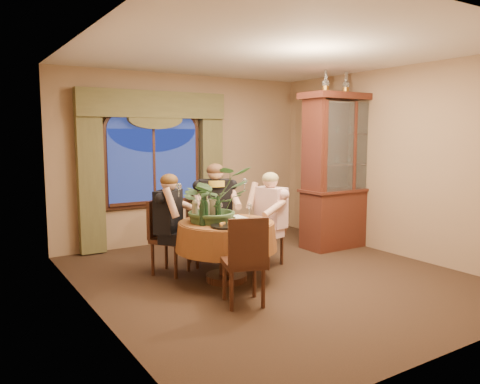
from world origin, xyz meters
TOP-DOWN VIEW (x-y plane):
  - floor at (0.00, 0.00)m, footprint 5.00×5.00m
  - wall_back at (0.00, 2.50)m, footprint 4.50×0.00m
  - wall_right at (2.25, 0.00)m, footprint 0.00×5.00m
  - ceiling at (0.00, 0.00)m, footprint 5.00×5.00m
  - window at (-0.60, 2.43)m, footprint 1.62×0.10m
  - arched_transom at (-0.60, 2.43)m, footprint 1.60×0.06m
  - drapery_left at (-1.63, 2.38)m, footprint 0.38×0.14m
  - drapery_right at (0.43, 2.38)m, footprint 0.38×0.14m
  - swag_valance at (-0.60, 2.35)m, footprint 2.45×0.16m
  - dining_table at (-0.58, 0.18)m, footprint 1.46×1.46m
  - china_cabinet at (1.96, 0.75)m, footprint 1.51×0.59m
  - oil_lamp_left at (1.54, 0.75)m, footprint 0.11×0.11m
  - oil_lamp_center at (1.96, 0.75)m, footprint 0.11×0.11m
  - oil_lamp_right at (2.39, 0.75)m, footprint 0.11×0.11m
  - chair_right at (0.22, 0.48)m, footprint 0.54×0.54m
  - chair_back_right at (-0.45, 0.98)m, footprint 0.48×0.48m
  - chair_back at (-1.04, 0.82)m, footprint 0.59×0.59m
  - chair_front_left at (-0.84, -0.62)m, footprint 0.53×0.53m
  - person_pink at (0.24, 0.36)m, footprint 0.52×0.55m
  - person_back at (-1.10, 0.75)m, footprint 0.64×0.64m
  - person_scarf at (-0.30, 0.95)m, footprint 0.64×0.61m
  - stoneware_vase at (-0.69, 0.29)m, footprint 0.14×0.14m
  - centerpiece_plant at (-0.70, 0.27)m, footprint 0.88×0.97m
  - olive_bowl at (-0.54, 0.16)m, footprint 0.15×0.15m
  - cheese_platter at (-0.76, -0.14)m, footprint 0.36×0.36m
  - wine_bottle_0 at (-0.81, 0.25)m, footprint 0.07×0.07m
  - wine_bottle_1 at (-0.95, 0.30)m, footprint 0.07×0.07m
  - wine_bottle_2 at (-0.88, 0.16)m, footprint 0.07×0.07m
  - wine_bottle_3 at (-0.95, 0.10)m, footprint 0.07×0.07m
  - wine_bottle_4 at (-0.71, 0.15)m, footprint 0.07×0.07m
  - wine_bottle_5 at (-0.82, 0.31)m, footprint 0.07×0.07m
  - tasting_paper_0 at (-0.44, 0.04)m, footprint 0.31×0.36m
  - tasting_paper_1 at (-0.33, 0.34)m, footprint 0.23×0.31m
  - tasting_paper_2 at (-0.66, -0.14)m, footprint 0.26×0.34m
  - wine_glass_person_pink at (-0.17, 0.27)m, footprint 0.07×0.07m
  - wine_glass_person_back at (-0.86, 0.48)m, footprint 0.07×0.07m
  - wine_glass_person_scarf at (-0.44, 0.57)m, footprint 0.07×0.07m

SIDE VIEW (x-z plane):
  - floor at x=0.00m, z-range 0.00..0.00m
  - dining_table at x=-0.58m, z-range 0.00..0.75m
  - chair_right at x=0.22m, z-range 0.00..0.96m
  - chair_back_right at x=-0.45m, z-range 0.00..0.96m
  - chair_back at x=-1.04m, z-range 0.00..0.96m
  - chair_front_left at x=-0.84m, z-range 0.00..0.96m
  - person_pink at x=0.24m, z-range 0.00..1.31m
  - person_back at x=-1.10m, z-range 0.00..1.32m
  - person_scarf at x=-0.30m, z-range 0.00..1.42m
  - tasting_paper_0 at x=-0.44m, z-range 0.75..0.76m
  - tasting_paper_1 at x=-0.33m, z-range 0.75..0.76m
  - tasting_paper_2 at x=-0.66m, z-range 0.75..0.76m
  - cheese_platter at x=-0.76m, z-range 0.75..0.77m
  - olive_bowl at x=-0.54m, z-range 0.75..0.80m
  - wine_glass_person_pink at x=-0.17m, z-range 0.75..0.93m
  - wine_glass_person_back at x=-0.86m, z-range 0.75..0.93m
  - wine_glass_person_scarf at x=-0.44m, z-range 0.75..0.93m
  - stoneware_vase at x=-0.69m, z-range 0.75..1.02m
  - wine_bottle_0 at x=-0.81m, z-range 0.75..1.08m
  - wine_bottle_1 at x=-0.95m, z-range 0.75..1.08m
  - wine_bottle_2 at x=-0.88m, z-range 0.75..1.08m
  - wine_bottle_3 at x=-0.95m, z-range 0.75..1.08m
  - wine_bottle_4 at x=-0.71m, z-range 0.75..1.08m
  - wine_bottle_5 at x=-0.82m, z-range 0.75..1.08m
  - drapery_left at x=-1.63m, z-range 0.02..2.34m
  - drapery_right at x=0.43m, z-range 0.02..2.34m
  - china_cabinet at x=1.96m, z-range 0.00..2.45m
  - window at x=-0.60m, z-range 0.64..1.96m
  - centerpiece_plant at x=-0.70m, z-range 0.95..1.71m
  - wall_back at x=0.00m, z-range -0.85..3.65m
  - wall_right at x=2.25m, z-range -1.10..3.90m
  - arched_transom at x=-0.60m, z-range 1.86..2.30m
  - swag_valance at x=-0.60m, z-range 2.07..2.49m
  - oil_lamp_left at x=1.54m, z-range 2.45..2.79m
  - oil_lamp_center at x=1.96m, z-range 2.45..2.79m
  - oil_lamp_right at x=2.39m, z-range 2.45..2.79m
  - ceiling at x=0.00m, z-range 2.80..2.80m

